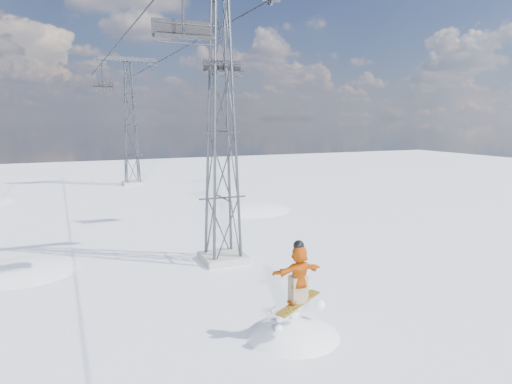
# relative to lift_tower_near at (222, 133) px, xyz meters

# --- Properties ---
(ground) EXTENTS (120.00, 120.00, 0.00)m
(ground) POSITION_rel_lift_tower_near_xyz_m (-0.80, -8.00, -5.47)
(ground) COLOR white
(ground) RESTS_ON ground
(snow_terrain) EXTENTS (39.00, 37.00, 22.00)m
(snow_terrain) POSITION_rel_lift_tower_near_xyz_m (-5.57, 13.24, -15.06)
(snow_terrain) COLOR white
(snow_terrain) RESTS_ON ground
(lift_tower_near) EXTENTS (5.20, 1.80, 11.43)m
(lift_tower_near) POSITION_rel_lift_tower_near_xyz_m (0.00, 0.00, 0.00)
(lift_tower_near) COLOR #999999
(lift_tower_near) RESTS_ON ground
(lift_tower_far) EXTENTS (5.20, 1.80, 11.43)m
(lift_tower_far) POSITION_rel_lift_tower_near_xyz_m (0.00, 25.00, 0.00)
(lift_tower_far) COLOR #999999
(lift_tower_far) RESTS_ON ground
(haul_cables) EXTENTS (4.46, 51.00, 0.06)m
(haul_cables) POSITION_rel_lift_tower_near_xyz_m (0.00, 11.50, 5.38)
(haul_cables) COLOR black
(haul_cables) RESTS_ON ground
(lift_chair_near) EXTENTS (1.99, 0.57, 2.46)m
(lift_chair_near) POSITION_rel_lift_tower_near_xyz_m (-2.20, -2.60, 3.41)
(lift_chair_near) COLOR black
(lift_chair_near) RESTS_ON ground
(lift_chair_mid) EXTENTS (2.11, 0.61, 2.61)m
(lift_chair_mid) POSITION_rel_lift_tower_near_xyz_m (2.20, 5.89, 3.29)
(lift_chair_mid) COLOR black
(lift_chair_mid) RESTS_ON ground
(lift_chair_far) EXTENTS (1.92, 0.55, 2.38)m
(lift_chair_far) POSITION_rel_lift_tower_near_xyz_m (-2.20, 25.52, 3.47)
(lift_chair_far) COLOR black
(lift_chair_far) RESTS_ON ground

